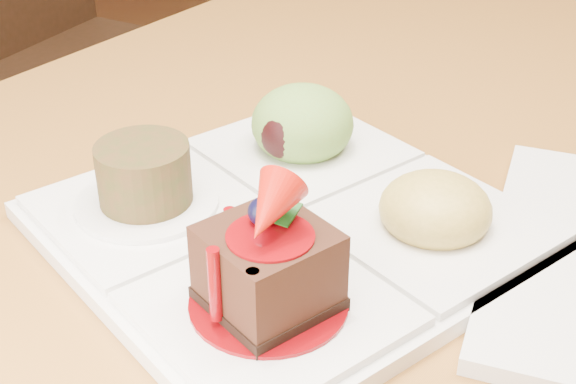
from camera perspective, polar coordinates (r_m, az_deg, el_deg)
The scene contains 2 objects.
chair_left at distance 1.55m, azimuth -16.64°, elevation 11.61°, with size 0.51×0.51×1.02m.
sampler_plate at distance 0.55m, azimuth 0.24°, elevation -0.91°, with size 0.35×0.35×0.11m.
Camera 1 is at (0.16, -0.78, 1.06)m, focal length 50.00 mm.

